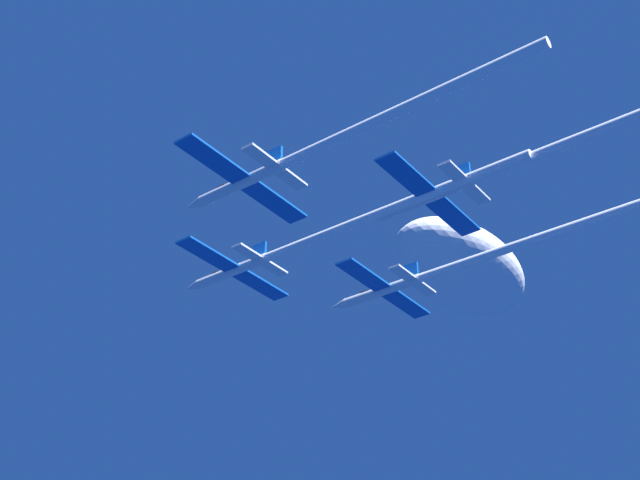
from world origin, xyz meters
name	(u,v)px	position (x,y,z in m)	size (l,w,h in m)	color
jet_lead	(309,241)	(-0.70, -13.10, 0.75)	(18.77, 49.62, 3.11)	silver
jet_left_wing	(315,149)	(-15.10, -24.84, 0.36)	(18.77, 43.66, 3.11)	silver
jet_right_wing	(448,269)	(13.80, -23.78, -0.16)	(18.77, 43.40, 3.11)	silver
jet_slot	(527,159)	(-0.19, -41.21, 0.73)	(18.77, 48.65, 3.11)	silver
cloud_wispy	(461,269)	(68.26, 1.11, 32.80)	(38.77, 21.32, 13.57)	white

